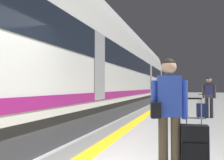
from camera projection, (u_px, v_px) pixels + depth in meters
safety_line_strip at (151, 111)px, 12.94m from camera, size 0.36×80.00×0.01m
tactile_edge_band at (144, 111)px, 13.04m from camera, size 0.66×80.00×0.01m
high_speed_train at (106, 63)px, 12.65m from camera, size 2.94×32.67×4.97m
traveller_foreground at (168, 107)px, 3.65m from camera, size 0.55×0.35×1.70m
rolling_suitcase_foreground at (195, 149)px, 3.56m from camera, size 0.39×0.25×1.12m
passenger_near at (209, 94)px, 10.32m from camera, size 0.53×0.34×1.70m
suitcase_near at (201, 110)px, 10.15m from camera, size 0.40×0.27×1.00m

